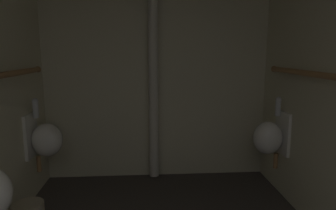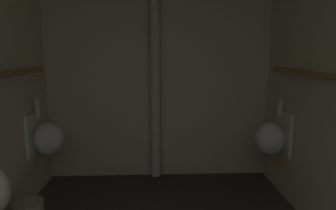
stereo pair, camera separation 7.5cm
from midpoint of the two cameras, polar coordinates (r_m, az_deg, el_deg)
name	(u,v)px [view 1 (the left image)]	position (r m, az deg, el deg)	size (l,w,h in m)	color
wall_back	(157,73)	(3.54, -2.78, 6.05)	(2.70, 0.06, 2.48)	beige
urinal_left_far	(45,139)	(3.30, -22.84, -5.91)	(0.32, 0.30, 0.76)	silver
urinal_right_mid	(270,137)	(3.28, 18.06, -5.71)	(0.32, 0.30, 0.76)	silver
standpipe_back_wall	(153,74)	(3.43, -3.40, 5.92)	(0.11, 0.11, 2.43)	beige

